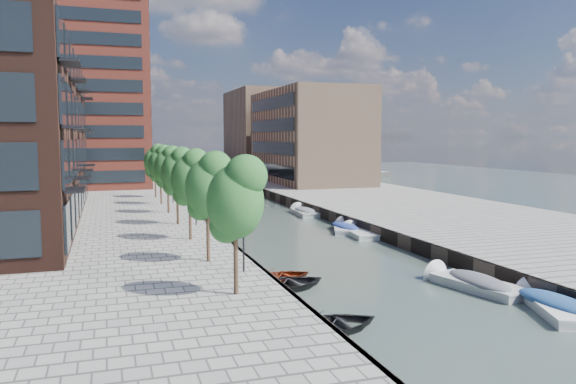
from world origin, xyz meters
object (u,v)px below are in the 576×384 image
tree_1 (207,184)px  sloop_2 (277,281)px  sloop_0 (282,289)px  car (270,178)px  tree_0 (235,196)px  tree_3 (177,170)px  tree_5 (160,162)px  tree_4 (168,166)px  sloop_3 (202,211)px  bridge (195,177)px  motorboat_4 (304,212)px  sloop_4 (185,204)px  motorboat_2 (357,233)px  motorboat_3 (345,228)px  motorboat_0 (552,305)px  motorboat_1 (471,284)px  tree_6 (155,160)px  sloop_1 (328,331)px  tree_2 (189,176)px

tree_1 → sloop_2: size_ratio=1.44×
sloop_0 → car: bearing=-24.1°
tree_0 → tree_3: same height
tree_5 → tree_1: bearing=-90.0°
tree_4 → sloop_3: bearing=61.8°
tree_1 → sloop_3: (4.35, 29.11, -5.31)m
bridge → motorboat_4: bearing=-82.0°
sloop_4 → sloop_0: bearing=-179.5°
bridge → motorboat_2: 50.95m
tree_0 → sloop_2: (3.48, 5.28, -5.31)m
tree_4 → sloop_0: bearing=-82.5°
sloop_4 → motorboat_3: bearing=-155.1°
sloop_4 → motorboat_2: 27.51m
tree_3 → sloop_0: 18.52m
sloop_0 → motorboat_4: bearing=-30.4°
motorboat_0 → motorboat_2: (-0.06, 20.87, -0.13)m
tree_4 → motorboat_0: (13.99, -31.51, -5.08)m
sloop_2 → motorboat_3: size_ratio=0.77×
sloop_2 → car: bearing=-27.1°
tree_0 → tree_5: size_ratio=1.00×
bridge → motorboat_1: bearing=-86.4°
tree_6 → car: 26.79m
sloop_3 → motorboat_4: (9.47, -6.09, 0.22)m
tree_0 → tree_4: (0.00, 28.00, 0.00)m
motorboat_0 → motorboat_2: 20.87m
sloop_0 → motorboat_2: size_ratio=0.95×
sloop_1 → motorboat_3: 24.94m
tree_2 → tree_5: 21.00m
bridge → motorboat_3: 48.73m
sloop_1 → motorboat_4: size_ratio=0.82×
tree_3 → motorboat_2: 15.31m
tree_6 → motorboat_3: tree_6 is taller
sloop_4 → car: car is taller
car → sloop_2: bearing=-110.1°
tree_3 → tree_6: 21.00m
tree_4 → tree_6: 14.00m
bridge → tree_1: (-8.50, -61.00, 3.92)m
tree_0 → sloop_0: (3.20, 3.54, -5.31)m
sloop_1 → sloop_2: bearing=-7.8°
tree_1 → sloop_4: 36.35m
motorboat_2 → tree_4: bearing=142.6°
bridge → motorboat_1: size_ratio=2.22×
tree_3 → sloop_2: tree_3 is taller
tree_3 → sloop_0: size_ratio=1.23×
sloop_0 → sloop_2: sloop_0 is taller
tree_5 → tree_0: bearing=-90.0°
sloop_2 → motorboat_3: 17.60m
sloop_0 → motorboat_2: 17.49m
tree_0 → tree_6: 42.00m
tree_5 → sloop_0: size_ratio=1.23×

